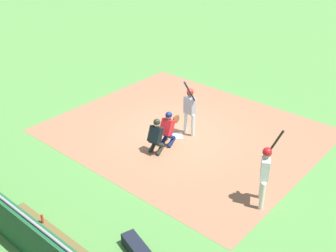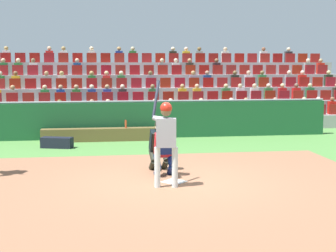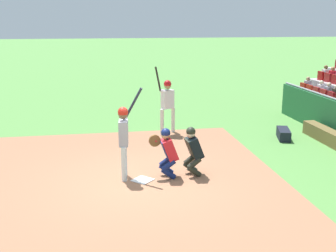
# 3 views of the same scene
# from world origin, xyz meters

# --- Properties ---
(ground_plane) EXTENTS (160.00, 160.00, 0.00)m
(ground_plane) POSITION_xyz_m (0.00, 0.00, 0.00)
(ground_plane) COLOR #51883F
(infield_dirt_patch) EXTENTS (9.39, 8.01, 0.01)m
(infield_dirt_patch) POSITION_xyz_m (0.00, 0.50, 0.00)
(infield_dirt_patch) COLOR #956447
(infield_dirt_patch) RESTS_ON ground_plane
(home_plate_marker) EXTENTS (0.62, 0.62, 0.02)m
(home_plate_marker) POSITION_xyz_m (0.00, 0.00, 0.02)
(home_plate_marker) COLOR white
(home_plate_marker) RESTS_ON infield_dirt_patch
(batter_at_plate) EXTENTS (0.56, 0.64, 2.29)m
(batter_at_plate) POSITION_xyz_m (0.25, 0.42, 1.15)
(batter_at_plate) COLOR silver
(batter_at_plate) RESTS_ON ground_plane
(catcher_crouching) EXTENTS (0.47, 0.72, 1.30)m
(catcher_crouching) POSITION_xyz_m (0.15, -0.64, 0.72)
(catcher_crouching) COLOR navy
(catcher_crouching) RESTS_ON ground_plane
(home_plate_umpire) EXTENTS (0.49, 0.49, 1.30)m
(home_plate_umpire) POSITION_xyz_m (0.18, -1.31, 0.70)
(home_plate_umpire) COLOR black
(home_plate_umpire) RESTS_ON ground_plane
(equipment_duffel_bag) EXTENTS (1.04, 0.63, 0.33)m
(equipment_duffel_bag) POSITION_xyz_m (2.94, -5.08, 0.17)
(equipment_duffel_bag) COLOR black
(equipment_duffel_bag) RESTS_ON ground_plane
(on_deck_batter) EXTENTS (0.46, 0.73, 2.33)m
(on_deck_batter) POSITION_xyz_m (4.29, -1.35, 1.18)
(on_deck_batter) COLOR silver
(on_deck_batter) RESTS_ON ground_plane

